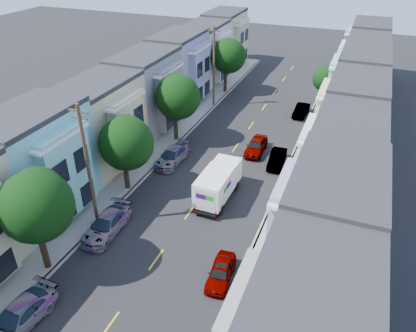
{
  "coord_description": "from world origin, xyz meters",
  "views": [
    {
      "loc": [
        11.23,
        -18.46,
        20.51
      ],
      "look_at": [
        0.01,
        10.0,
        2.2
      ],
      "focal_mm": 35.0,
      "sensor_mm": 36.0,
      "label": 1
    }
  ],
  "objects_px": {
    "utility_pole_near": "(88,167)",
    "utility_pole_far": "(214,67)",
    "tree_d": "(177,97)",
    "tree_far_r": "(324,79)",
    "parked_left_c": "(107,225)",
    "parked_left_d": "(172,156)",
    "tree_b": "(35,206)",
    "parked_left_b": "(18,317)",
    "parked_right_d": "(301,111)",
    "parked_right_b": "(221,272)",
    "tree_c": "(125,143)",
    "parked_right_c": "(277,159)",
    "fedex_truck": "(218,183)",
    "lead_sedan": "(256,146)",
    "tree_e": "(228,56)"
  },
  "relations": [
    {
      "from": "fedex_truck",
      "to": "tree_c",
      "type": "bearing_deg",
      "value": -167.67
    },
    {
      "from": "tree_c",
      "to": "utility_pole_far",
      "type": "height_order",
      "value": "utility_pole_far"
    },
    {
      "from": "tree_far_r",
      "to": "utility_pole_near",
      "type": "xyz_separation_m",
      "value": [
        -13.19,
        -29.49,
        0.99
      ]
    },
    {
      "from": "tree_far_r",
      "to": "lead_sedan",
      "type": "distance_m",
      "value": 14.82
    },
    {
      "from": "tree_d",
      "to": "tree_e",
      "type": "xyz_separation_m",
      "value": [
        -0.0,
        16.1,
        0.07
      ]
    },
    {
      "from": "tree_c",
      "to": "parked_left_b",
      "type": "bearing_deg",
      "value": -84.64
    },
    {
      "from": "parked_right_b",
      "to": "utility_pole_near",
      "type": "bearing_deg",
      "value": 164.39
    },
    {
      "from": "parked_left_d",
      "to": "parked_right_c",
      "type": "distance_m",
      "value": 10.36
    },
    {
      "from": "tree_c",
      "to": "tree_d",
      "type": "relative_size",
      "value": 0.94
    },
    {
      "from": "tree_d",
      "to": "utility_pole_near",
      "type": "distance_m",
      "value": 15.25
    },
    {
      "from": "tree_far_r",
      "to": "parked_right_c",
      "type": "bearing_deg",
      "value": -97.39
    },
    {
      "from": "tree_b",
      "to": "parked_right_b",
      "type": "distance_m",
      "value": 12.62
    },
    {
      "from": "parked_left_b",
      "to": "parked_left_c",
      "type": "distance_m",
      "value": 9.14
    },
    {
      "from": "utility_pole_near",
      "to": "parked_right_b",
      "type": "relative_size",
      "value": 2.54
    },
    {
      "from": "parked_left_c",
      "to": "parked_left_b",
      "type": "bearing_deg",
      "value": -91.89
    },
    {
      "from": "tree_far_r",
      "to": "parked_right_b",
      "type": "xyz_separation_m",
      "value": [
        -1.99,
        -31.56,
        -3.52
      ]
    },
    {
      "from": "lead_sedan",
      "to": "parked_left_b",
      "type": "distance_m",
      "value": 26.67
    },
    {
      "from": "fedex_truck",
      "to": "utility_pole_near",
      "type": "bearing_deg",
      "value": -138.51
    },
    {
      "from": "lead_sedan",
      "to": "parked_right_b",
      "type": "distance_m",
      "value": 18.09
    },
    {
      "from": "parked_left_d",
      "to": "parked_right_d",
      "type": "relative_size",
      "value": 1.22
    },
    {
      "from": "utility_pole_near",
      "to": "utility_pole_far",
      "type": "relative_size",
      "value": 1.0
    },
    {
      "from": "tree_e",
      "to": "parked_left_d",
      "type": "height_order",
      "value": "tree_e"
    },
    {
      "from": "tree_c",
      "to": "parked_right_d",
      "type": "xyz_separation_m",
      "value": [
        11.2,
        21.99,
        -4.0
      ]
    },
    {
      "from": "tree_far_r",
      "to": "parked_left_c",
      "type": "xyz_separation_m",
      "value": [
        -11.79,
        -30.21,
        -3.42
      ]
    },
    {
      "from": "tree_b",
      "to": "utility_pole_far",
      "type": "distance_m",
      "value": 31.45
    },
    {
      "from": "parked_left_b",
      "to": "tree_e",
      "type": "bearing_deg",
      "value": 95.05
    },
    {
      "from": "tree_c",
      "to": "fedex_truck",
      "type": "bearing_deg",
      "value": 11.36
    },
    {
      "from": "tree_d",
      "to": "parked_left_d",
      "type": "relative_size",
      "value": 1.54
    },
    {
      "from": "utility_pole_near",
      "to": "utility_pole_far",
      "type": "xyz_separation_m",
      "value": [
        0.0,
        26.0,
        0.0
      ]
    },
    {
      "from": "tree_b",
      "to": "parked_left_b",
      "type": "distance_m",
      "value": 6.55
    },
    {
      "from": "parked_right_c",
      "to": "parked_right_b",
      "type": "bearing_deg",
      "value": -93.44
    },
    {
      "from": "tree_d",
      "to": "parked_left_b",
      "type": "xyz_separation_m",
      "value": [
        1.4,
        -25.11,
        -4.36
      ]
    },
    {
      "from": "tree_d",
      "to": "parked_right_c",
      "type": "xyz_separation_m",
      "value": [
        11.2,
        -1.14,
        -4.43
      ]
    },
    {
      "from": "parked_left_c",
      "to": "parked_left_d",
      "type": "height_order",
      "value": "parked_left_c"
    },
    {
      "from": "utility_pole_far",
      "to": "parked_right_b",
      "type": "distance_m",
      "value": 30.56
    },
    {
      "from": "utility_pole_near",
      "to": "tree_e",
      "type": "bearing_deg",
      "value": 90.0
    },
    {
      "from": "parked_left_b",
      "to": "parked_right_d",
      "type": "xyz_separation_m",
      "value": [
        9.8,
        36.93,
        -0.08
      ]
    },
    {
      "from": "utility_pole_near",
      "to": "parked_right_b",
      "type": "distance_m",
      "value": 12.25
    },
    {
      "from": "tree_d",
      "to": "tree_far_r",
      "type": "distance_m",
      "value": 19.44
    },
    {
      "from": "tree_b",
      "to": "utility_pole_near",
      "type": "relative_size",
      "value": 0.77
    },
    {
      "from": "parked_left_d",
      "to": "tree_far_r",
      "type": "bearing_deg",
      "value": 59.61
    },
    {
      "from": "tree_b",
      "to": "parked_left_d",
      "type": "height_order",
      "value": "tree_b"
    },
    {
      "from": "parked_left_d",
      "to": "parked_right_c",
      "type": "xyz_separation_m",
      "value": [
        9.8,
        3.35,
        -0.06
      ]
    },
    {
      "from": "tree_d",
      "to": "parked_left_d",
      "type": "xyz_separation_m",
      "value": [
        1.4,
        -4.49,
        -4.37
      ]
    },
    {
      "from": "parked_left_d",
      "to": "utility_pole_far",
      "type": "bearing_deg",
      "value": 97.06
    },
    {
      "from": "tree_e",
      "to": "lead_sedan",
      "type": "bearing_deg",
      "value": -61.04
    },
    {
      "from": "tree_far_r",
      "to": "fedex_truck",
      "type": "bearing_deg",
      "value": -103.35
    },
    {
      "from": "tree_b",
      "to": "parked_left_b",
      "type": "height_order",
      "value": "tree_b"
    },
    {
      "from": "lead_sedan",
      "to": "parked_left_c",
      "type": "xyz_separation_m",
      "value": [
        -7.19,
        -16.55,
        -0.01
      ]
    },
    {
      "from": "tree_d",
      "to": "parked_right_b",
      "type": "bearing_deg",
      "value": -57.1
    }
  ]
}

